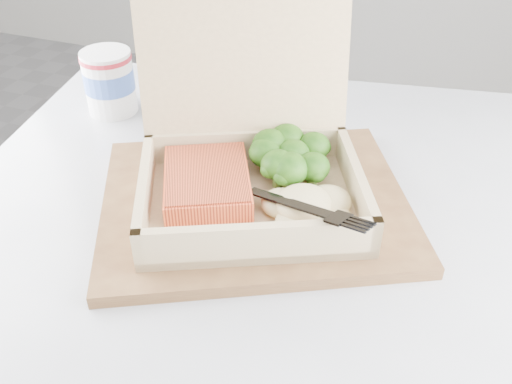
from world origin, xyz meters
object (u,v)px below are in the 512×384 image
(serving_tray, at_px, (255,202))
(takeout_container, at_px, (249,148))
(cafe_table, at_px, (260,322))
(paper_cup, at_px, (109,80))

(serving_tray, xyz_separation_m, takeout_container, (-0.01, 0.01, 0.06))
(cafe_table, bearing_deg, paper_cup, 151.29)
(cafe_table, xyz_separation_m, serving_tray, (-0.01, 0.01, 0.19))
(cafe_table, bearing_deg, serving_tray, 138.26)
(serving_tray, xyz_separation_m, paper_cup, (-0.28, 0.15, 0.04))
(serving_tray, height_order, takeout_container, takeout_container)
(serving_tray, relative_size, takeout_container, 1.10)
(takeout_container, bearing_deg, serving_tray, -75.18)
(cafe_table, xyz_separation_m, takeout_container, (-0.02, 0.02, 0.25))
(serving_tray, distance_m, paper_cup, 0.32)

